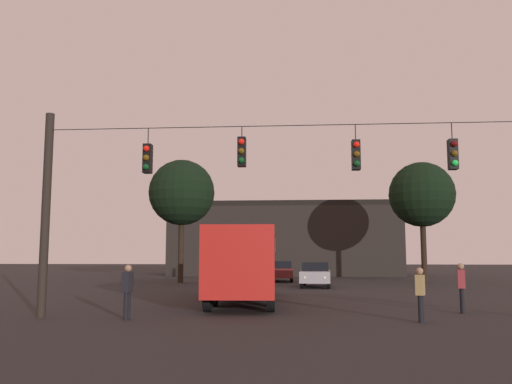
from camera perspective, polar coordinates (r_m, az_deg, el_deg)
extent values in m
plane|color=black|center=(29.27, 4.48, -10.62)|extent=(168.00, 168.00, 0.00)
cylinder|color=black|center=(18.63, -21.63, -2.14)|extent=(0.28, 0.28, 6.66)
cylinder|color=black|center=(17.20, 4.40, 7.13)|extent=(16.39, 0.02, 0.02)
cylinder|color=black|center=(17.80, -11.49, 5.86)|extent=(0.03, 0.03, 0.53)
cube|color=black|center=(17.65, -11.55, 3.52)|extent=(0.26, 0.32, 0.95)
sphere|color=red|center=(17.54, -11.68, 4.59)|extent=(0.20, 0.20, 0.20)
sphere|color=#5B3D0C|center=(17.48, -11.71, 3.62)|extent=(0.20, 0.20, 0.20)
sphere|color=#0C4219|center=(17.43, -11.73, 2.65)|extent=(0.20, 0.20, 0.20)
cylinder|color=black|center=(17.25, -1.53, 6.43)|extent=(0.03, 0.03, 0.35)
cube|color=black|center=(17.11, -1.53, 4.31)|extent=(0.26, 0.32, 0.95)
sphere|color=red|center=(16.99, -1.59, 5.42)|extent=(0.20, 0.20, 0.20)
sphere|color=#5B3D0C|center=(16.93, -1.59, 4.42)|extent=(0.20, 0.20, 0.20)
sphere|color=#0C4219|center=(16.88, -1.60, 3.43)|extent=(0.20, 0.20, 0.20)
cylinder|color=black|center=(17.25, 10.62, 6.29)|extent=(0.03, 0.03, 0.51)
cube|color=black|center=(17.10, 10.67, 3.91)|extent=(0.26, 0.32, 0.95)
sphere|color=red|center=(16.98, 10.72, 5.02)|extent=(0.20, 0.20, 0.20)
sphere|color=#5B3D0C|center=(16.93, 10.74, 4.02)|extent=(0.20, 0.20, 0.20)
sphere|color=#0C4219|center=(16.87, 10.76, 3.02)|extent=(0.20, 0.20, 0.20)
cylinder|color=black|center=(17.83, 20.26, 6.13)|extent=(0.03, 0.03, 0.53)
cube|color=black|center=(17.68, 20.36, 3.80)|extent=(0.26, 0.32, 0.95)
sphere|color=#510A0A|center=(17.57, 20.48, 4.86)|extent=(0.20, 0.20, 0.20)
sphere|color=#5B3D0C|center=(17.51, 20.52, 3.90)|extent=(0.20, 0.20, 0.20)
sphere|color=#1EE04C|center=(17.46, 20.56, 2.93)|extent=(0.20, 0.20, 0.20)
cube|color=#B21E19|center=(23.18, -1.13, -7.34)|extent=(2.96, 11.10, 2.50)
cube|color=black|center=(23.18, -1.13, -5.83)|extent=(2.97, 10.44, 0.70)
cylinder|color=black|center=(27.24, -3.06, -9.87)|extent=(0.32, 1.01, 1.00)
cylinder|color=black|center=(27.14, 1.69, -9.89)|extent=(0.32, 1.01, 1.00)
cylinder|color=black|center=(21.12, -4.52, -10.77)|extent=(0.32, 1.01, 1.00)
cylinder|color=black|center=(21.00, 1.62, -10.81)|extent=(0.32, 1.01, 1.00)
cylinder|color=black|center=(19.16, -5.19, -11.18)|extent=(0.32, 1.01, 1.00)
cylinder|color=black|center=(19.02, 1.59, -11.23)|extent=(0.32, 1.01, 1.00)
cube|color=beige|center=(26.47, -0.75, -5.95)|extent=(2.59, 0.91, 0.56)
cube|color=beige|center=(20.43, -1.53, -5.71)|extent=(2.59, 0.91, 0.56)
cube|color=#99999E|center=(33.57, 6.42, -8.98)|extent=(2.08, 4.41, 0.68)
cube|color=black|center=(33.70, 6.42, -7.95)|extent=(1.73, 2.42, 0.52)
cylinder|color=black|center=(32.16, 7.78, -9.66)|extent=(0.26, 0.65, 0.64)
cylinder|color=black|center=(32.21, 4.93, -9.70)|extent=(0.26, 0.65, 0.64)
cylinder|color=black|center=(34.99, 7.81, -9.42)|extent=(0.26, 0.65, 0.64)
cylinder|color=black|center=(35.04, 5.19, -9.45)|extent=(0.26, 0.65, 0.64)
sphere|color=white|center=(31.46, 7.37, -9.12)|extent=(0.18, 0.18, 0.18)
sphere|color=white|center=(31.50, 5.25, -9.14)|extent=(0.18, 0.18, 0.18)
cube|color=#511919|center=(40.44, 2.68, -8.63)|extent=(1.87, 4.33, 0.68)
cube|color=black|center=(40.28, 2.67, -7.78)|extent=(1.62, 2.35, 0.52)
cylinder|color=black|center=(41.89, 1.61, -9.03)|extent=(0.23, 0.64, 0.64)
cylinder|color=black|center=(41.87, 3.80, -9.02)|extent=(0.23, 0.64, 0.64)
cylinder|color=black|center=(39.05, 1.48, -9.20)|extent=(0.23, 0.64, 0.64)
cylinder|color=black|center=(39.03, 3.83, -9.19)|extent=(0.23, 0.64, 0.64)
sphere|color=white|center=(42.55, 1.93, -8.54)|extent=(0.18, 0.18, 0.18)
sphere|color=white|center=(42.54, 3.50, -8.53)|extent=(0.18, 0.18, 0.18)
cylinder|color=black|center=(16.71, 17.24, -11.91)|extent=(0.14, 0.14, 0.80)
cylinder|color=black|center=(16.87, 17.31, -11.86)|extent=(0.14, 0.14, 0.80)
cube|color=#997F4C|center=(16.74, 17.19, -9.51)|extent=(0.35, 0.42, 0.60)
sphere|color=#8C6B51|center=(16.72, 17.14, -8.11)|extent=(0.22, 0.22, 0.22)
cylinder|color=black|center=(19.99, 21.22, -10.80)|extent=(0.14, 0.14, 0.84)
cylinder|color=black|center=(19.84, 21.26, -10.83)|extent=(0.14, 0.14, 0.84)
cube|color=maroon|center=(19.87, 21.15, -8.70)|extent=(0.31, 0.40, 0.63)
sphere|color=#8C6B51|center=(19.86, 21.10, -7.47)|extent=(0.23, 0.23, 0.23)
cylinder|color=black|center=(17.16, -13.79, -11.82)|extent=(0.14, 0.14, 0.83)
cylinder|color=black|center=(17.30, -13.53, -11.78)|extent=(0.14, 0.14, 0.83)
cube|color=black|center=(17.18, -13.59, -9.38)|extent=(0.30, 0.40, 0.62)
sphere|color=#8C6B51|center=(17.16, -13.55, -7.97)|extent=(0.23, 0.23, 0.23)
cube|color=black|center=(54.08, 3.12, -5.39)|extent=(21.99, 10.19, 6.53)
cube|color=black|center=(54.28, 3.10, -1.68)|extent=(21.99, 10.19, 0.50)
cylinder|color=black|center=(38.55, -8.06, -6.07)|extent=(0.40, 0.40, 4.81)
sphere|color=black|center=(38.81, -7.96, -0.06)|extent=(4.75, 4.75, 4.75)
cylinder|color=black|center=(40.99, 17.55, -5.90)|extent=(0.41, 0.41, 4.75)
sphere|color=black|center=(41.23, 17.35, -0.25)|extent=(4.82, 4.82, 4.82)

